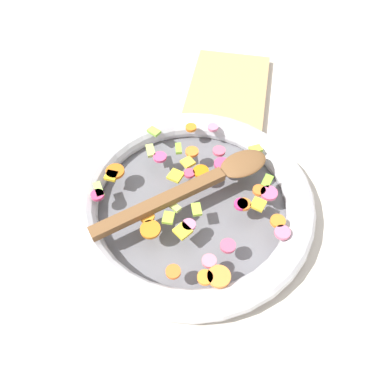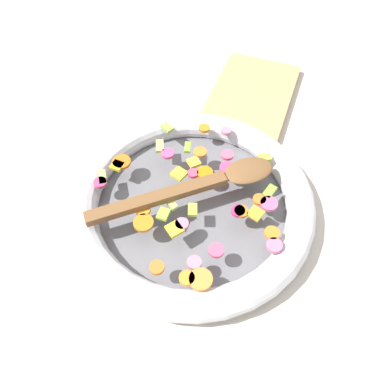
{
  "view_description": "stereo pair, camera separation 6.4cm",
  "coord_description": "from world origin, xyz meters",
  "views": [
    {
      "loc": [
        0.37,
        0.07,
        0.57
      ],
      "look_at": [
        0.0,
        0.0,
        0.05
      ],
      "focal_mm": 35.0,
      "sensor_mm": 36.0,
      "label": 1
    },
    {
      "loc": [
        0.36,
        0.13,
        0.57
      ],
      "look_at": [
        0.0,
        0.0,
        0.05
      ],
      "focal_mm": 35.0,
      "sensor_mm": 36.0,
      "label": 2
    }
  ],
  "objects": [
    {
      "name": "ground_plane",
      "position": [
        0.0,
        0.0,
        0.0
      ],
      "size": [
        4.0,
        4.0,
        0.0
      ],
      "primitive_type": "plane",
      "color": "beige"
    },
    {
      "name": "skillet",
      "position": [
        0.0,
        0.0,
        0.02
      ],
      "size": [
        0.43,
        0.43,
        0.05
      ],
      "color": "slate",
      "rests_on": "ground_plane"
    },
    {
      "name": "chopped_vegetables",
      "position": [
        0.01,
        0.01,
        0.05
      ],
      "size": [
        0.34,
        0.35,
        0.01
      ],
      "color": "orange",
      "rests_on": "skillet"
    },
    {
      "name": "wooden_spoon",
      "position": [
        -0.01,
        0.02,
        0.06
      ],
      "size": [
        0.25,
        0.28,
        0.01
      ],
      "color": "brown",
      "rests_on": "chopped_vegetables"
    },
    {
      "name": "cutting_board",
      "position": [
        -0.32,
        0.02,
        0.01
      ],
      "size": [
        0.29,
        0.17,
        0.02
      ],
      "color": "tan",
      "rests_on": "ground_plane"
    }
  ]
}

